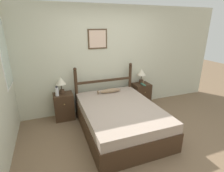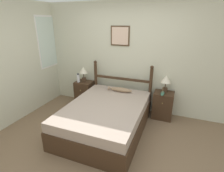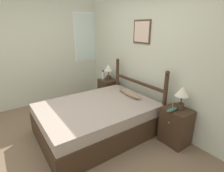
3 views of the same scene
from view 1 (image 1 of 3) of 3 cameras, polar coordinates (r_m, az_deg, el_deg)
name	(u,v)px [view 1 (image 1 of 3)]	position (r m, az deg, el deg)	size (l,w,h in m)	color
ground_plane	(137,145)	(3.43, 8.11, -18.67)	(16.00, 16.00, 0.00)	#7A6047
wall_back	(106,60)	(4.36, -2.03, 8.52)	(6.40, 0.08, 2.55)	beige
bed	(120,118)	(3.66, 2.53, -10.50)	(1.47, 2.02, 0.57)	#3D2819
headboard	(105,87)	(4.33, -2.45, -0.20)	(1.48, 0.08, 1.19)	#3D2819
nightstand_left	(64,106)	(4.23, -15.40, -6.42)	(0.44, 0.39, 0.62)	#3D2819
nightstand_right	(141,95)	(4.80, 9.47, -2.79)	(0.44, 0.39, 0.62)	#3D2819
table_lamp_left	(61,82)	(4.04, -16.35, 1.16)	(0.22, 0.22, 0.39)	#422D1E
table_lamp_right	(141,73)	(4.65, 9.60, 4.07)	(0.22, 0.22, 0.39)	#422D1E
bottle	(57,91)	(4.00, -17.56, -1.67)	(0.08, 0.08, 0.24)	white
model_boat	(143,84)	(4.58, 10.14, 0.52)	(0.08, 0.26, 0.18)	#386651
fish_pillow	(110,91)	(4.15, -0.77, -1.57)	(0.57, 0.12, 0.10)	#997A5B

